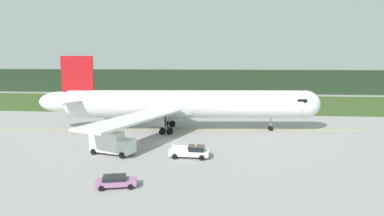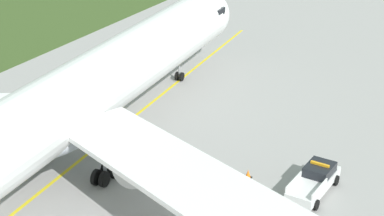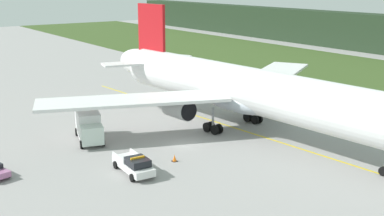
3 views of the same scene
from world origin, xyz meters
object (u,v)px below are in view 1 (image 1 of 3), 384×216
object	(u,v)px
airliner	(181,105)
staff_car	(116,181)
ops_pickup_truck	(191,152)
catering_truck	(111,143)
apron_cone	(190,146)

from	to	relation	value
airliner	staff_car	bearing A→B (deg)	-96.71
ops_pickup_truck	catering_truck	world-z (taller)	catering_truck
airliner	catering_truck	bearing A→B (deg)	-115.43
airliner	ops_pickup_truck	world-z (taller)	airliner
airliner	catering_truck	size ratio (longest dim) A/B	7.85
ops_pickup_truck	staff_car	world-z (taller)	ops_pickup_truck
apron_cone	ops_pickup_truck	bearing A→B (deg)	-83.33
catering_truck	staff_car	size ratio (longest dim) A/B	1.50
catering_truck	staff_car	distance (m)	13.00
airliner	ops_pickup_truck	bearing A→B (deg)	-78.07
staff_car	airliner	bearing A→B (deg)	83.29
catering_truck	staff_car	xyz separation A→B (m)	(4.72, -12.06, -1.07)
ops_pickup_truck	staff_car	bearing A→B (deg)	-122.07
apron_cone	catering_truck	bearing A→B (deg)	-158.96
airliner	staff_car	xyz separation A→B (m)	(-3.44, -29.22, -4.44)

